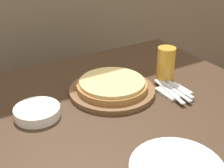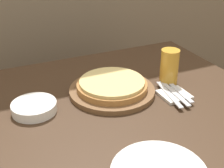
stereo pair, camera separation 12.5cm
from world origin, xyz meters
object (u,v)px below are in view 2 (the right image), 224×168
Objects in this scene: side_bowl at (34,107)px; dinner_knife at (174,93)px; pizza_on_board at (112,87)px; spoon at (179,91)px; fork at (169,94)px; beer_glass at (169,66)px.

dinner_knife is at bearing -12.22° from side_bowl.
pizza_on_board is 1.89× the size of spoon.
spoon is (0.05, 0.00, 0.00)m from fork.
pizza_on_board reaches higher than side_bowl.
spoon is (0.03, 0.00, 0.00)m from dinner_knife.
spoon is (0.55, -0.11, -0.00)m from side_bowl.
beer_glass is 0.83× the size of spoon.
beer_glass is 0.93× the size of side_bowl.
dinner_knife is 0.03m from spoon.
beer_glass is at bearing 81.39° from spoon.
fork and spoon have the same top height.
pizza_on_board is 2.27× the size of beer_glass.
pizza_on_board is 2.11× the size of side_bowl.
pizza_on_board is at bearing 146.39° from fork.
dinner_knife is (0.53, -0.11, -0.00)m from side_bowl.
beer_glass reaches higher than fork.
beer_glass is 0.14m from fork.
fork is at bearing 180.00° from spoon.
pizza_on_board is at bearing 149.59° from dinner_knife.
side_bowl is 0.54m from dinner_knife.
dinner_knife is (-0.04, -0.10, -0.07)m from beer_glass.
fork and dinner_knife have the same top height.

